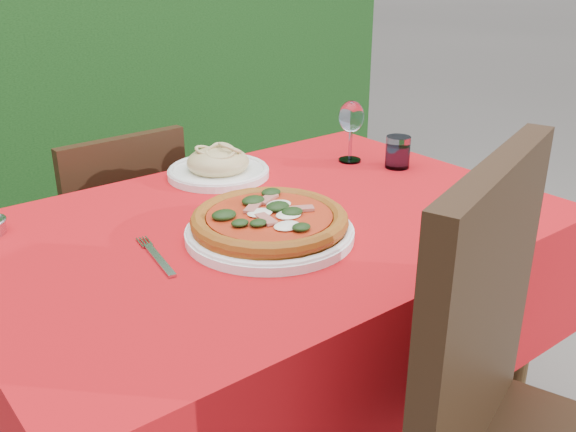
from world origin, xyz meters
TOP-DOWN VIEW (x-y plane):
  - hedge at (0.00, 1.55)m, footprint 3.20×0.55m
  - dining_table at (0.00, 0.00)m, footprint 1.26×0.86m
  - chair_far at (-0.08, 0.65)m, footprint 0.38×0.38m
  - pizza_plate at (-0.05, -0.08)m, footprint 0.37×0.37m
  - pasta_plate at (0.07, 0.31)m, footprint 0.26×0.26m
  - water_glass at (0.49, 0.07)m, footprint 0.07×0.07m
  - wine_glass at (0.43, 0.19)m, footprint 0.07×0.07m
  - fork at (-0.28, -0.04)m, footprint 0.06×0.21m

SIDE VIEW (x-z plane):
  - chair_far at x=-0.08m, z-range 0.06..0.88m
  - dining_table at x=0.00m, z-range 0.22..0.97m
  - fork at x=-0.28m, z-range 0.75..0.75m
  - pasta_plate at x=0.07m, z-range 0.74..0.81m
  - pizza_plate at x=-0.05m, z-range 0.75..0.81m
  - water_glass at x=0.49m, z-range 0.74..0.83m
  - wine_glass at x=0.43m, z-range 0.78..0.95m
  - hedge at x=0.00m, z-range 0.03..1.81m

